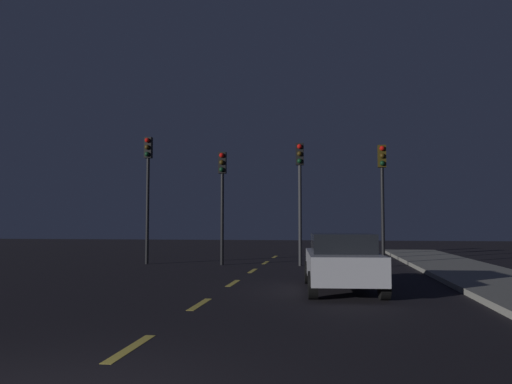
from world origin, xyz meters
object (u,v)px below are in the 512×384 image
object	(u,v)px
traffic_signal_far_left	(148,176)
traffic_signal_center_left	(222,185)
car_stopped_ahead	(342,261)
traffic_signal_center_right	(300,180)
traffic_signal_far_right	(382,181)

from	to	relation	value
traffic_signal_far_left	traffic_signal_center_left	xyz separation A→B (m)	(3.27, -0.00, -0.46)
traffic_signal_far_left	car_stopped_ahead	world-z (taller)	traffic_signal_far_left
traffic_signal_center_left	car_stopped_ahead	distance (m)	9.13
traffic_signal_center_left	car_stopped_ahead	size ratio (longest dim) A/B	1.13
traffic_signal_far_left	car_stopped_ahead	size ratio (longest dim) A/B	1.30
traffic_signal_center_left	car_stopped_ahead	world-z (taller)	traffic_signal_center_left
traffic_signal_center_right	traffic_signal_far_right	world-z (taller)	traffic_signal_center_right
traffic_signal_far_left	traffic_signal_center_right	xyz separation A→B (m)	(6.52, -0.00, -0.26)
traffic_signal_far_left	car_stopped_ahead	bearing A→B (deg)	-42.68
traffic_signal_center_left	traffic_signal_far_right	size ratio (longest dim) A/B	0.97
car_stopped_ahead	traffic_signal_center_left	bearing A→B (deg)	122.69
car_stopped_ahead	traffic_signal_far_left	bearing A→B (deg)	137.32
traffic_signal_center_right	car_stopped_ahead	xyz separation A→B (m)	(1.47, -7.37, -2.76)
traffic_signal_far_left	traffic_signal_center_right	size ratio (longest dim) A/B	1.08
traffic_signal_far_left	traffic_signal_center_left	distance (m)	3.30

